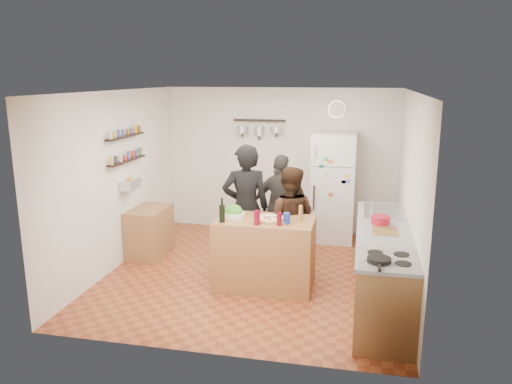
% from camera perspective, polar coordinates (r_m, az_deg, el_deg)
% --- Properties ---
extents(room_shell, '(4.20, 4.20, 4.20)m').
position_cam_1_polar(room_shell, '(7.05, 0.49, 1.32)').
color(room_shell, brown).
rests_on(room_shell, ground).
extents(prep_island, '(1.25, 0.72, 0.91)m').
position_cam_1_polar(prep_island, '(6.50, 0.99, -7.01)').
color(prep_island, olive).
rests_on(prep_island, floor).
extents(pizza_board, '(0.42, 0.34, 0.02)m').
position_cam_1_polar(pizza_board, '(6.32, 1.69, -3.17)').
color(pizza_board, olive).
rests_on(pizza_board, prep_island).
extents(pizza, '(0.34, 0.34, 0.02)m').
position_cam_1_polar(pizza, '(6.32, 1.69, -3.01)').
color(pizza, beige).
rests_on(pizza, pizza_board).
extents(salad_bowl, '(0.29, 0.29, 0.06)m').
position_cam_1_polar(salad_bowl, '(6.49, -2.55, -2.58)').
color(salad_bowl, silver).
rests_on(salad_bowl, prep_island).
extents(wine_bottle, '(0.07, 0.07, 0.22)m').
position_cam_1_polar(wine_bottle, '(6.24, -3.90, -2.48)').
color(wine_bottle, black).
rests_on(wine_bottle, prep_island).
extents(wine_glass_near, '(0.07, 0.07, 0.18)m').
position_cam_1_polar(wine_glass_near, '(6.12, 0.12, -2.95)').
color(wine_glass_near, maroon).
rests_on(wine_glass_near, prep_island).
extents(wine_glass_far, '(0.07, 0.07, 0.16)m').
position_cam_1_polar(wine_glass_far, '(6.11, 2.68, -3.08)').
color(wine_glass_far, '#5A0714').
rests_on(wine_glass_far, prep_island).
extents(pepper_mill, '(0.05, 0.05, 0.16)m').
position_cam_1_polar(pepper_mill, '(6.32, 5.11, -2.58)').
color(pepper_mill, '#97623F').
rests_on(pepper_mill, prep_island).
extents(salt_canister, '(0.08, 0.08, 0.14)m').
position_cam_1_polar(salt_canister, '(6.18, 3.53, -3.02)').
color(salt_canister, navy).
rests_on(salt_canister, prep_island).
extents(person_left, '(0.76, 0.61, 1.80)m').
position_cam_1_polar(person_left, '(6.94, -1.17, -1.85)').
color(person_left, black).
rests_on(person_left, floor).
extents(person_center, '(0.74, 0.58, 1.52)m').
position_cam_1_polar(person_center, '(6.83, 3.80, -3.35)').
color(person_center, black).
rests_on(person_center, floor).
extents(person_back, '(0.97, 0.53, 1.58)m').
position_cam_1_polar(person_back, '(7.44, 2.93, -1.73)').
color(person_back, '#2D2A28').
rests_on(person_back, floor).
extents(counter_run, '(0.63, 2.63, 0.90)m').
position_cam_1_polar(counter_run, '(6.25, 14.30, -8.36)').
color(counter_run, '#9E7042').
rests_on(counter_run, floor).
extents(stove_top, '(0.60, 0.62, 0.02)m').
position_cam_1_polar(stove_top, '(5.20, 14.93, -7.44)').
color(stove_top, white).
rests_on(stove_top, counter_run).
extents(skillet, '(0.23, 0.23, 0.05)m').
position_cam_1_polar(skillet, '(5.06, 13.88, -7.54)').
color(skillet, black).
rests_on(skillet, stove_top).
extents(sink, '(0.50, 0.80, 0.03)m').
position_cam_1_polar(sink, '(6.91, 14.29, -2.20)').
color(sink, silver).
rests_on(sink, counter_run).
extents(cutting_board, '(0.30, 0.40, 0.02)m').
position_cam_1_polar(cutting_board, '(6.06, 14.56, -4.45)').
color(cutting_board, brown).
rests_on(cutting_board, counter_run).
extents(red_bowl, '(0.23, 0.23, 0.10)m').
position_cam_1_polar(red_bowl, '(6.32, 14.04, -3.12)').
color(red_bowl, '#A41225').
rests_on(red_bowl, counter_run).
extents(fridge, '(0.70, 0.68, 1.80)m').
position_cam_1_polar(fridge, '(8.33, 8.80, 0.55)').
color(fridge, white).
rests_on(fridge, floor).
extents(wall_clock, '(0.30, 0.03, 0.30)m').
position_cam_1_polar(wall_clock, '(8.48, 9.24, 9.31)').
color(wall_clock, silver).
rests_on(wall_clock, back_wall).
extents(spice_shelf_lower, '(0.12, 1.00, 0.02)m').
position_cam_1_polar(spice_shelf_lower, '(7.45, -14.53, 3.50)').
color(spice_shelf_lower, black).
rests_on(spice_shelf_lower, left_wall).
extents(spice_shelf_upper, '(0.12, 1.00, 0.02)m').
position_cam_1_polar(spice_shelf_upper, '(7.40, -14.69, 6.17)').
color(spice_shelf_upper, black).
rests_on(spice_shelf_upper, left_wall).
extents(produce_basket, '(0.18, 0.35, 0.14)m').
position_cam_1_polar(produce_basket, '(7.50, -14.17, 0.87)').
color(produce_basket, silver).
rests_on(produce_basket, left_wall).
extents(side_table, '(0.50, 0.80, 0.73)m').
position_cam_1_polar(side_table, '(7.84, -12.04, -4.43)').
color(side_table, '#A57645').
rests_on(side_table, floor).
extents(pot_rack, '(0.90, 0.04, 0.04)m').
position_cam_1_polar(pot_rack, '(8.58, 0.37, 8.18)').
color(pot_rack, black).
rests_on(pot_rack, back_wall).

